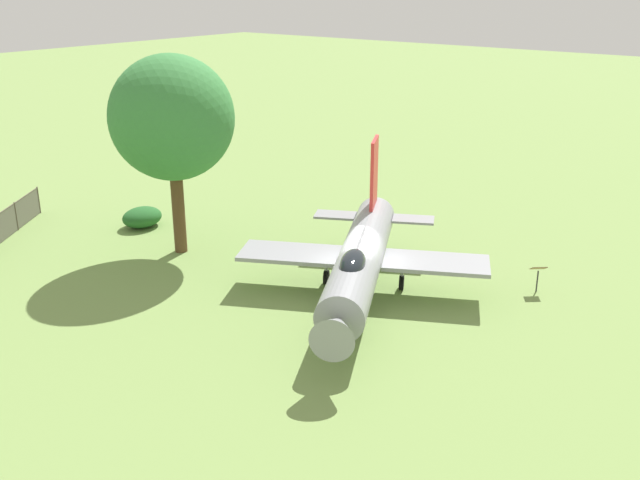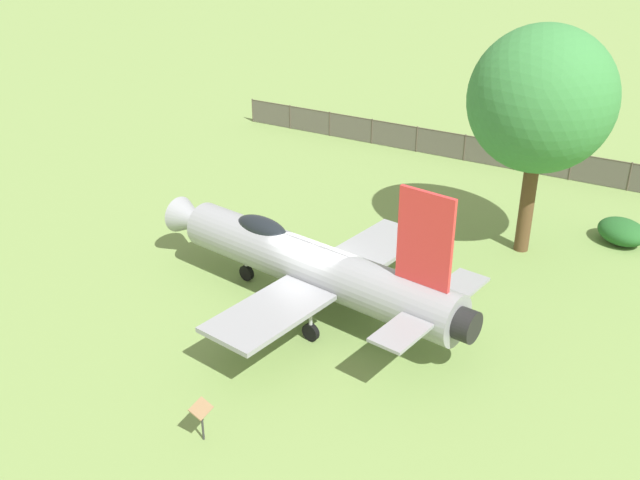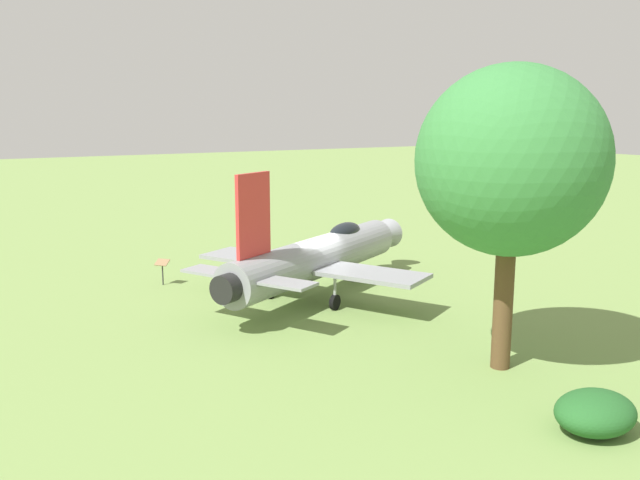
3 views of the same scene
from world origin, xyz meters
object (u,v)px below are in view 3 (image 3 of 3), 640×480
(shade_tree, at_px, (511,162))
(shrub_near_fence, at_px, (595,412))
(display_jet, at_px, (320,255))
(info_plaque, at_px, (162,266))

(shade_tree, relative_size, shrub_near_fence, 4.24)
(display_jet, xyz_separation_m, shrub_near_fence, (-0.67, -13.66, -1.22))
(display_jet, bearing_deg, info_plaque, 107.49)
(display_jet, bearing_deg, shade_tree, -114.22)
(display_jet, relative_size, shade_tree, 1.37)
(display_jet, distance_m, info_plaque, 7.24)
(info_plaque, bearing_deg, shade_tree, -69.29)
(shrub_near_fence, bearing_deg, info_plaque, 103.15)
(display_jet, bearing_deg, shrub_near_fence, -119.97)
(display_jet, xyz_separation_m, shade_tree, (0.49, -9.55, 4.39))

